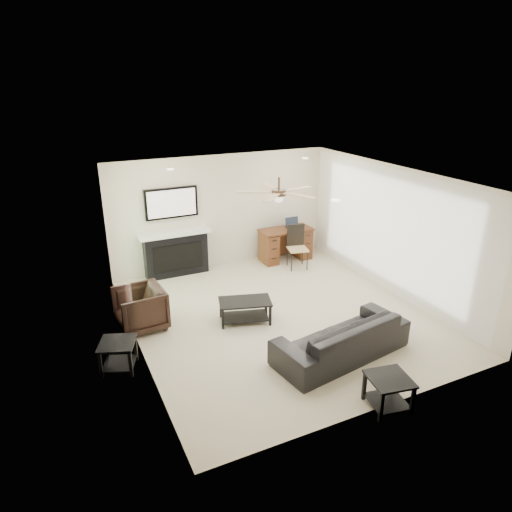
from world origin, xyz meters
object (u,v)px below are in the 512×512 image
object	(u,v)px
desk	(286,244)
sofa	(341,337)
fireplace_unit	(175,233)
coffee_table	(245,311)
armchair	(140,309)

from	to	relation	value
desk	sofa	bearing A→B (deg)	-106.57
sofa	fireplace_unit	bearing A→B (deg)	-80.22
fireplace_unit	coffee_table	bearing A→B (deg)	-78.71
coffee_table	sofa	bearing A→B (deg)	-44.10
fireplace_unit	sofa	bearing A→B (deg)	-71.16
armchair	coffee_table	xyz separation A→B (m)	(1.70, -0.55, -0.16)
coffee_table	desk	bearing A→B (deg)	64.41
sofa	coffee_table	bearing A→B (deg)	-69.70
fireplace_unit	desk	distance (m)	2.62
armchair	fireplace_unit	bearing A→B (deg)	144.40
sofa	desk	bearing A→B (deg)	-115.63
sofa	armchair	distance (m)	3.37
sofa	armchair	size ratio (longest dim) A/B	2.72
sofa	coffee_table	size ratio (longest dim) A/B	2.42
armchair	desk	distance (m)	4.13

